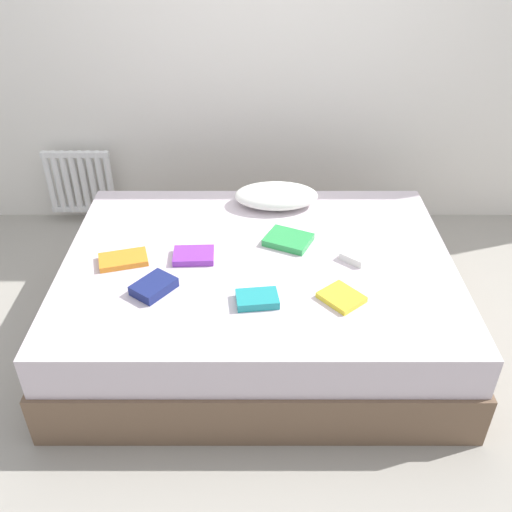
{
  "coord_description": "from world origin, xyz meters",
  "views": [
    {
      "loc": [
        -0.01,
        -2.35,
        2.11
      ],
      "look_at": [
        0.0,
        0.05,
        0.48
      ],
      "focal_mm": 39.52,
      "sensor_mm": 36.0,
      "label": 1
    }
  ],
  "objects_px": {
    "radiator": "(77,183)",
    "textbook_purple": "(192,256)",
    "textbook_green": "(286,240)",
    "textbook_yellow": "(339,297)",
    "bed": "(256,298)",
    "textbook_white": "(359,252)",
    "pillow": "(274,196)",
    "textbook_navy": "(152,287)",
    "textbook_teal": "(255,299)",
    "textbook_orange": "(121,260)"
  },
  "relations": [
    {
      "from": "radiator",
      "to": "textbook_purple",
      "type": "height_order",
      "value": "radiator"
    },
    {
      "from": "textbook_green",
      "to": "textbook_yellow",
      "type": "height_order",
      "value": "textbook_green"
    },
    {
      "from": "bed",
      "to": "textbook_green",
      "type": "distance_m",
      "value": 0.35
    },
    {
      "from": "radiator",
      "to": "textbook_white",
      "type": "xyz_separation_m",
      "value": [
        1.77,
        -1.17,
        0.2
      ]
    },
    {
      "from": "textbook_yellow",
      "to": "pillow",
      "type": "bearing_deg",
      "value": 156.82
    },
    {
      "from": "textbook_green",
      "to": "textbook_yellow",
      "type": "bearing_deg",
      "value": -40.32
    },
    {
      "from": "textbook_green",
      "to": "textbook_navy",
      "type": "bearing_deg",
      "value": -122.3
    },
    {
      "from": "radiator",
      "to": "textbook_teal",
      "type": "height_order",
      "value": "radiator"
    },
    {
      "from": "bed",
      "to": "textbook_yellow",
      "type": "xyz_separation_m",
      "value": [
        0.38,
        -0.33,
        0.27
      ]
    },
    {
      "from": "radiator",
      "to": "textbook_teal",
      "type": "xyz_separation_m",
      "value": [
        1.24,
        -1.55,
        0.2
      ]
    },
    {
      "from": "pillow",
      "to": "textbook_white",
      "type": "bearing_deg",
      "value": -51.61
    },
    {
      "from": "radiator",
      "to": "textbook_orange",
      "type": "bearing_deg",
      "value": -65.19
    },
    {
      "from": "textbook_teal",
      "to": "textbook_yellow",
      "type": "bearing_deg",
      "value": -3.66
    },
    {
      "from": "textbook_teal",
      "to": "textbook_purple",
      "type": "relative_size",
      "value": 0.93
    },
    {
      "from": "textbook_navy",
      "to": "textbook_white",
      "type": "relative_size",
      "value": 0.9
    },
    {
      "from": "radiator",
      "to": "textbook_white",
      "type": "height_order",
      "value": "radiator"
    },
    {
      "from": "textbook_green",
      "to": "textbook_teal",
      "type": "bearing_deg",
      "value": -83.11
    },
    {
      "from": "textbook_navy",
      "to": "textbook_white",
      "type": "bearing_deg",
      "value": -36.58
    },
    {
      "from": "textbook_green",
      "to": "textbook_yellow",
      "type": "distance_m",
      "value": 0.53
    },
    {
      "from": "pillow",
      "to": "textbook_white",
      "type": "xyz_separation_m",
      "value": [
        0.42,
        -0.53,
        -0.04
      ]
    },
    {
      "from": "textbook_teal",
      "to": "textbook_green",
      "type": "relative_size",
      "value": 0.83
    },
    {
      "from": "pillow",
      "to": "textbook_navy",
      "type": "height_order",
      "value": "pillow"
    },
    {
      "from": "pillow",
      "to": "textbook_purple",
      "type": "height_order",
      "value": "pillow"
    },
    {
      "from": "textbook_white",
      "to": "textbook_purple",
      "type": "bearing_deg",
      "value": 133.13
    },
    {
      "from": "textbook_white",
      "to": "textbook_yellow",
      "type": "bearing_deg",
      "value": -161.1
    },
    {
      "from": "pillow",
      "to": "textbook_orange",
      "type": "bearing_deg",
      "value": -143.0
    },
    {
      "from": "textbook_green",
      "to": "textbook_yellow",
      "type": "xyz_separation_m",
      "value": [
        0.22,
        -0.48,
        -0.0
      ]
    },
    {
      "from": "textbook_teal",
      "to": "textbook_navy",
      "type": "xyz_separation_m",
      "value": [
        -0.48,
        0.09,
        0.0
      ]
    },
    {
      "from": "textbook_green",
      "to": "textbook_white",
      "type": "relative_size",
      "value": 1.07
    },
    {
      "from": "textbook_orange",
      "to": "textbook_teal",
      "type": "bearing_deg",
      "value": -41.2
    },
    {
      "from": "pillow",
      "to": "textbook_teal",
      "type": "relative_size",
      "value": 2.56
    },
    {
      "from": "textbook_purple",
      "to": "textbook_yellow",
      "type": "height_order",
      "value": "textbook_purple"
    },
    {
      "from": "textbook_white",
      "to": "pillow",
      "type": "bearing_deg",
      "value": 79.35
    },
    {
      "from": "radiator",
      "to": "textbook_navy",
      "type": "distance_m",
      "value": 1.66
    },
    {
      "from": "textbook_navy",
      "to": "pillow",
      "type": "bearing_deg",
      "value": 1.38
    },
    {
      "from": "textbook_purple",
      "to": "textbook_white",
      "type": "distance_m",
      "value": 0.85
    },
    {
      "from": "textbook_orange",
      "to": "pillow",
      "type": "bearing_deg",
      "value": 21.41
    },
    {
      "from": "textbook_yellow",
      "to": "bed",
      "type": "bearing_deg",
      "value": -171.48
    },
    {
      "from": "textbook_purple",
      "to": "pillow",
      "type": "bearing_deg",
      "value": 50.03
    },
    {
      "from": "textbook_green",
      "to": "textbook_purple",
      "type": "bearing_deg",
      "value": -137.69
    },
    {
      "from": "textbook_purple",
      "to": "textbook_navy",
      "type": "relative_size",
      "value": 1.06
    },
    {
      "from": "textbook_orange",
      "to": "textbook_yellow",
      "type": "xyz_separation_m",
      "value": [
        1.05,
        -0.3,
        -0.0
      ]
    },
    {
      "from": "radiator",
      "to": "textbook_orange",
      "type": "height_order",
      "value": "radiator"
    },
    {
      "from": "textbook_purple",
      "to": "textbook_yellow",
      "type": "relative_size",
      "value": 1.14
    },
    {
      "from": "textbook_green",
      "to": "textbook_yellow",
      "type": "relative_size",
      "value": 1.27
    },
    {
      "from": "textbook_purple",
      "to": "radiator",
      "type": "bearing_deg",
      "value": 125.07
    },
    {
      "from": "bed",
      "to": "textbook_yellow",
      "type": "bearing_deg",
      "value": -41.33
    },
    {
      "from": "bed",
      "to": "textbook_green",
      "type": "bearing_deg",
      "value": 42.63
    },
    {
      "from": "textbook_green",
      "to": "textbook_navy",
      "type": "relative_size",
      "value": 1.18
    },
    {
      "from": "radiator",
      "to": "textbook_green",
      "type": "xyz_separation_m",
      "value": [
        1.4,
        -1.05,
        0.2
      ]
    }
  ]
}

